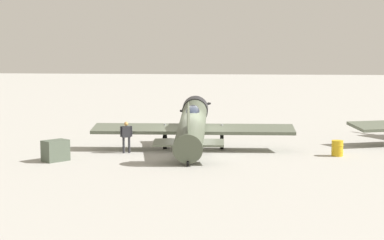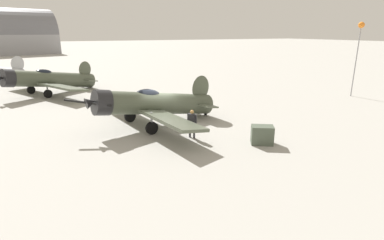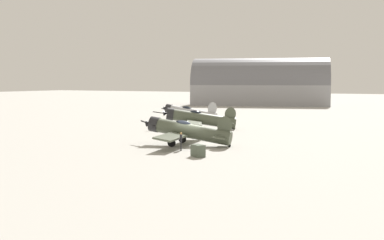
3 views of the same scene
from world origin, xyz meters
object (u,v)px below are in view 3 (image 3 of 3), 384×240
object	(u,v)px
airplane_mid_apron	(198,119)
fuel_drum	(217,134)
airplane_far_line	(189,112)
equipment_crate	(198,151)
ground_crew_mechanic	(181,139)
airplane_foreground	(186,131)

from	to	relation	value
airplane_mid_apron	fuel_drum	distance (m)	9.15
airplane_far_line	equipment_crate	xyz separation A→B (m)	(-31.80, -17.48, -0.89)
airplane_mid_apron	ground_crew_mechanic	world-z (taller)	airplane_mid_apron
airplane_foreground	fuel_drum	world-z (taller)	airplane_foreground
airplane_mid_apron	airplane_far_line	bearing A→B (deg)	-83.86
airplane_mid_apron	equipment_crate	distance (m)	23.19
ground_crew_mechanic	airplane_far_line	bearing A→B (deg)	87.35
airplane_foreground	ground_crew_mechanic	size ratio (longest dim) A/B	6.66
equipment_crate	fuel_drum	xyz separation A→B (m)	(13.80, 4.44, -0.11)
ground_crew_mechanic	airplane_foreground	bearing A→B (deg)	80.81
airplane_far_line	equipment_crate	size ratio (longest dim) A/B	7.60
ground_crew_mechanic	equipment_crate	distance (m)	4.11
fuel_drum	ground_crew_mechanic	bearing A→B (deg)	-173.09
airplane_foreground	equipment_crate	bearing A→B (deg)	116.36
fuel_drum	equipment_crate	bearing A→B (deg)	-162.15
airplane_foreground	airplane_far_line	xyz separation A→B (m)	(25.75, 13.16, -0.06)
airplane_far_line	fuel_drum	world-z (taller)	airplane_far_line
airplane_foreground	equipment_crate	distance (m)	7.50
fuel_drum	airplane_mid_apron	bearing A→B (deg)	40.00
airplane_far_line	ground_crew_mechanic	world-z (taller)	airplane_far_line
airplane_foreground	airplane_mid_apron	xyz separation A→B (m)	(14.71, 5.98, -0.02)
equipment_crate	airplane_foreground	bearing A→B (deg)	35.46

